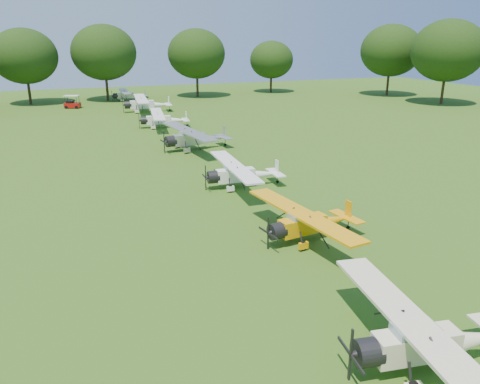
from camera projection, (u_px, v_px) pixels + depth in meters
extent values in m
plane|color=#305114|center=(228.00, 194.00, 33.61)|extent=(160.00, 160.00, 0.00)
cylinder|color=black|center=(443.00, 89.00, 77.69)|extent=(0.44, 0.44, 4.99)
ellipsoid|color=black|center=(448.00, 51.00, 75.76)|extent=(11.65, 11.65, 9.90)
cylinder|color=black|center=(388.00, 82.00, 89.49)|extent=(0.44, 0.44, 4.81)
ellipsoid|color=black|center=(391.00, 50.00, 87.63)|extent=(11.23, 11.23, 9.55)
cylinder|color=black|center=(271.00, 83.00, 94.81)|extent=(0.44, 0.44, 3.70)
ellipsoid|color=black|center=(271.00, 60.00, 93.38)|extent=(8.63, 8.63, 7.34)
cylinder|color=black|center=(197.00, 84.00, 87.51)|extent=(0.44, 0.44, 4.51)
ellipsoid|color=black|center=(197.00, 54.00, 85.78)|extent=(10.52, 10.52, 8.94)
cylinder|color=black|center=(107.00, 87.00, 82.28)|extent=(0.44, 0.44, 4.74)
ellipsoid|color=black|center=(104.00, 52.00, 80.45)|extent=(11.05, 11.05, 9.39)
cylinder|color=black|center=(29.00, 90.00, 77.78)|extent=(0.44, 0.44, 4.49)
ellipsoid|color=black|center=(24.00, 56.00, 76.05)|extent=(10.47, 10.47, 8.90)
cube|color=#EDE4C4|center=(416.00, 345.00, 15.57)|extent=(3.04, 1.31, 0.97)
cone|color=#EDE4C4|center=(480.00, 339.00, 16.12)|extent=(2.67, 1.21, 0.83)
cube|color=#8CA5B2|center=(415.00, 332.00, 15.39)|extent=(1.58, 1.06, 0.51)
cylinder|color=black|center=(368.00, 352.00, 15.21)|extent=(0.96, 1.07, 0.96)
cube|color=black|center=(351.00, 355.00, 15.09)|extent=(0.07, 0.12, 1.93)
cube|color=#EDE4C4|center=(416.00, 327.00, 15.32)|extent=(2.81, 9.83, 0.13)
cylinder|color=black|center=(377.00, 345.00, 16.70)|extent=(0.57, 0.23, 0.55)
cube|color=#EDA109|center=(302.00, 225.00, 25.59)|extent=(2.87, 1.18, 0.91)
cone|color=#EDA109|center=(336.00, 220.00, 26.70)|extent=(2.52, 1.09, 0.78)
cube|color=#8CA5B2|center=(302.00, 217.00, 25.40)|extent=(1.48, 0.97, 0.48)
cylinder|color=black|center=(277.00, 231.00, 24.83)|extent=(0.89, 1.00, 0.91)
cube|color=black|center=(268.00, 233.00, 24.58)|extent=(0.07, 0.11, 1.83)
cube|color=#EDA109|center=(302.00, 214.00, 25.33)|extent=(2.44, 9.32, 0.12)
cube|color=#EDA109|center=(348.00, 210.00, 26.96)|extent=(0.15, 0.49, 1.13)
cube|color=#EDA109|center=(347.00, 217.00, 27.05)|extent=(1.05, 2.51, 0.08)
cylinder|color=black|center=(303.00, 246.00, 24.57)|extent=(0.54, 0.21, 0.52)
cylinder|color=black|center=(281.00, 232.00, 26.38)|extent=(0.54, 0.21, 0.52)
cylinder|color=black|center=(348.00, 228.00, 27.35)|extent=(0.22, 0.10, 0.21)
cube|color=white|center=(235.00, 175.00, 34.79)|extent=(2.91, 1.03, 0.94)
cone|color=white|center=(266.00, 174.00, 35.53)|extent=(2.55, 0.96, 0.80)
cube|color=#8CA5B2|center=(234.00, 169.00, 34.61)|extent=(1.48, 0.91, 0.49)
cylinder|color=black|center=(213.00, 177.00, 34.30)|extent=(0.86, 0.98, 0.93)
cube|color=black|center=(206.00, 178.00, 34.13)|extent=(0.06, 0.11, 1.88)
cube|color=white|center=(234.00, 166.00, 34.54)|extent=(1.89, 9.54, 0.13)
cube|color=white|center=(277.00, 167.00, 35.65)|extent=(0.12, 0.50, 1.16)
cube|color=white|center=(275.00, 173.00, 35.75)|extent=(0.92, 2.55, 0.08)
cylinder|color=black|center=(231.00, 189.00, 33.78)|extent=(0.54, 0.18, 0.54)
cylinder|color=black|center=(222.00, 180.00, 35.80)|extent=(0.54, 0.18, 0.54)
cylinder|color=black|center=(277.00, 182.00, 36.03)|extent=(0.22, 0.08, 0.21)
cube|color=silver|center=(190.00, 139.00, 46.22)|extent=(3.40, 1.36, 1.08)
cone|color=silver|center=(215.00, 138.00, 47.51)|extent=(2.98, 1.26, 0.93)
cube|color=#8CA5B2|center=(188.00, 134.00, 46.00)|extent=(1.75, 1.14, 0.57)
cylinder|color=black|center=(171.00, 141.00, 45.35)|extent=(1.05, 1.17, 1.07)
cube|color=black|center=(164.00, 142.00, 45.05)|extent=(0.08, 0.13, 2.17)
cube|color=silver|center=(188.00, 131.00, 45.92)|extent=(2.76, 11.04, 0.14)
cube|color=silver|center=(224.00, 132.00, 47.81)|extent=(0.17, 0.58, 1.34)
cube|color=silver|center=(223.00, 137.00, 47.91)|extent=(1.21, 2.97, 0.09)
cylinder|color=black|center=(187.00, 151.00, 45.02)|extent=(0.63, 0.24, 0.62)
cylinder|color=black|center=(177.00, 145.00, 47.18)|extent=(0.63, 0.24, 0.62)
cylinder|color=black|center=(225.00, 145.00, 48.28)|extent=(0.26, 0.11, 0.25)
cube|color=white|center=(159.00, 120.00, 57.73)|extent=(3.05, 1.31, 0.97)
cone|color=white|center=(179.00, 120.00, 58.30)|extent=(2.68, 1.21, 0.83)
cube|color=#8CA5B2|center=(158.00, 116.00, 57.55)|extent=(1.59, 1.06, 0.51)
cylinder|color=black|center=(144.00, 120.00, 57.36)|extent=(0.97, 1.07, 0.96)
cube|color=black|center=(139.00, 121.00, 57.23)|extent=(0.07, 0.12, 1.94)
cube|color=white|center=(157.00, 114.00, 57.47)|extent=(2.78, 9.89, 0.13)
cube|color=white|center=(186.00, 116.00, 58.35)|extent=(0.17, 0.52, 1.20)
cube|color=white|center=(185.00, 120.00, 58.46)|extent=(1.16, 2.68, 0.08)
cylinder|color=black|center=(153.00, 127.00, 56.72)|extent=(0.57, 0.23, 0.55)
cylinder|color=black|center=(152.00, 124.00, 58.86)|extent=(0.57, 0.23, 0.55)
cylinder|color=black|center=(187.00, 126.00, 58.74)|extent=(0.23, 0.11, 0.22)
cube|color=white|center=(142.00, 104.00, 69.77)|extent=(3.55, 1.39, 1.13)
cone|color=white|center=(162.00, 105.00, 70.54)|extent=(3.11, 1.29, 0.97)
cube|color=#8CA5B2|center=(141.00, 100.00, 69.55)|extent=(1.83, 1.17, 0.59)
cylinder|color=black|center=(128.00, 105.00, 69.26)|extent=(1.09, 1.22, 1.12)
cube|color=black|center=(123.00, 105.00, 69.08)|extent=(0.08, 0.14, 2.27)
cube|color=white|center=(141.00, 99.00, 69.47)|extent=(2.79, 11.56, 0.15)
cube|color=white|center=(169.00, 101.00, 70.64)|extent=(0.17, 0.60, 1.40)
cube|color=white|center=(168.00, 104.00, 70.77)|extent=(1.24, 3.11, 0.10)
cylinder|color=black|center=(137.00, 111.00, 68.57)|extent=(0.66, 0.24, 0.65)
cylinder|color=black|center=(136.00, 109.00, 71.05)|extent=(0.66, 0.24, 0.65)
cylinder|color=black|center=(170.00, 110.00, 71.10)|extent=(0.27, 0.11, 0.26)
cube|color=silver|center=(125.00, 96.00, 81.92)|extent=(2.90, 0.95, 0.94)
cone|color=silver|center=(139.00, 96.00, 82.72)|extent=(2.54, 0.89, 0.81)
cube|color=#8CA5B2|center=(125.00, 93.00, 81.73)|extent=(1.46, 0.87, 0.49)
cylinder|color=black|center=(115.00, 96.00, 81.38)|extent=(0.84, 0.96, 0.93)
cube|color=black|center=(112.00, 96.00, 81.20)|extent=(0.06, 0.11, 1.88)
cube|color=silver|center=(125.00, 91.00, 81.66)|extent=(1.63, 9.55, 0.13)
cube|color=silver|center=(144.00, 93.00, 82.86)|extent=(0.11, 0.50, 1.17)
cube|color=silver|center=(144.00, 95.00, 82.96)|extent=(0.85, 2.54, 0.08)
cylinder|color=black|center=(122.00, 100.00, 80.90)|extent=(0.54, 0.16, 0.54)
cylinder|color=black|center=(121.00, 99.00, 82.91)|extent=(0.54, 0.16, 0.54)
cylinder|color=black|center=(145.00, 99.00, 83.25)|extent=(0.22, 0.08, 0.22)
cube|color=#AA120C|center=(73.00, 105.00, 73.70)|extent=(2.66, 2.05, 0.75)
cube|color=black|center=(70.00, 102.00, 73.56)|extent=(1.32, 1.45, 0.48)
cube|color=white|center=(71.00, 96.00, 73.23)|extent=(2.60, 2.11, 0.09)
cylinder|color=black|center=(66.00, 107.00, 73.14)|extent=(0.49, 0.31, 0.47)
cylinder|color=black|center=(69.00, 106.00, 74.40)|extent=(0.49, 0.31, 0.47)
cylinder|color=black|center=(76.00, 107.00, 73.15)|extent=(0.49, 0.31, 0.47)
cylinder|color=black|center=(79.00, 106.00, 74.41)|extent=(0.49, 0.31, 0.47)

